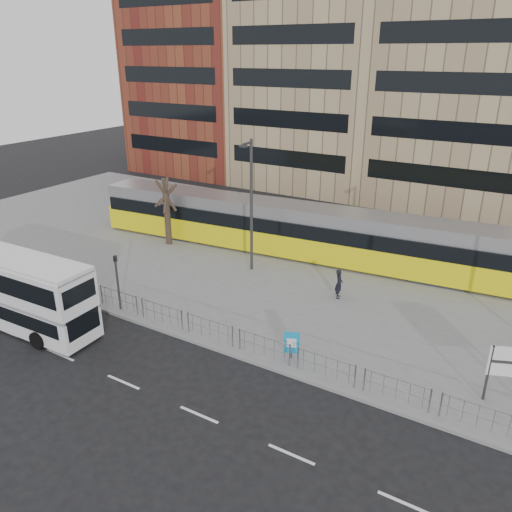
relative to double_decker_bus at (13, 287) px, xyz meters
The scene contains 13 objects.
ground 10.83m from the double_decker_bus, 17.04° to the left, with size 120.00×120.00×0.00m, color black.
plaza 18.32m from the double_decker_bus, 56.08° to the left, with size 64.00×24.00×0.15m, color slate.
kerb 10.83m from the double_decker_bus, 17.30° to the left, with size 64.00×0.25×0.17m, color gray.
building_row 40.65m from the double_decker_bus, 72.61° to the left, with size 70.40×18.40×31.20m.
pedestrian_barrier 12.74m from the double_decker_bus, 16.55° to the left, with size 32.07×0.07×1.10m.
road_markings 11.39m from the double_decker_bus, ahead, with size 62.00×0.12×0.01m, color white.
double_decker_bus is the anchor object (origin of this frame).
tram 17.45m from the double_decker_bus, 63.11° to the left, with size 29.61×5.55×3.47m.
ad_panel 14.23m from the double_decker_bus, 17.19° to the left, with size 0.68×0.31×1.34m.
pedestrian 17.06m from the double_decker_bus, 39.86° to the left, with size 0.62×0.41×1.71m, color black.
traffic_light_west 5.05m from the double_decker_bus, 45.72° to the left, with size 0.21×0.24×3.10m.
lamp_post_west 13.82m from the double_decker_bus, 59.92° to the left, with size 0.45×1.04×8.21m.
bare_tree 13.04m from the double_decker_bus, 93.08° to the left, with size 4.28×4.28×6.99m.
Camera 1 is at (11.85, -16.16, 12.99)m, focal length 35.00 mm.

